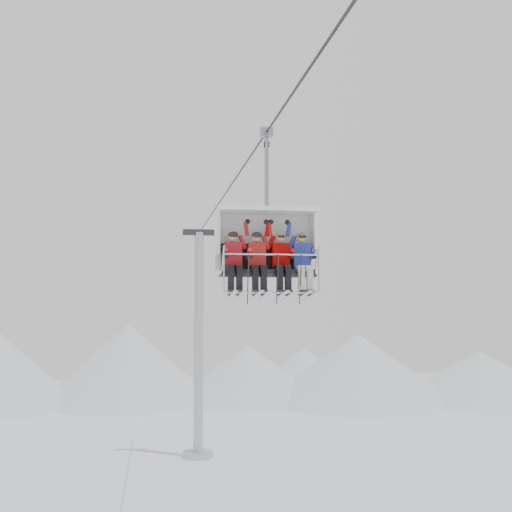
{
  "coord_description": "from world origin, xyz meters",
  "views": [
    {
      "loc": [
        -2.6,
        -16.51,
        9.33
      ],
      "look_at": [
        0.0,
        0.0,
        10.43
      ],
      "focal_mm": 45.0,
      "sensor_mm": 36.0,
      "label": 1
    }
  ],
  "objects": [
    {
      "name": "skier_far_left",
      "position": [
        -0.81,
        -1.81,
        10.21
      ],
      "size": [
        0.41,
        1.69,
        1.62
      ],
      "color": "red",
      "rests_on": "chairlift_carrier"
    },
    {
      "name": "lift_tower_right",
      "position": [
        0.0,
        22.0,
        5.78
      ],
      "size": [
        2.0,
        1.8,
        13.48
      ],
      "color": "#ABADB2",
      "rests_on": "ground"
    },
    {
      "name": "chairlift_carrier",
      "position": [
        0.0,
        -1.5,
        10.68
      ],
      "size": [
        2.38,
        1.17,
        3.98
      ],
      "color": "black",
      "rests_on": "haul_cable"
    },
    {
      "name": "ridgeline",
      "position": [
        -1.58,
        42.05,
        2.84
      ],
      "size": [
        72.0,
        21.0,
        7.0
      ],
      "color": "silver",
      "rests_on": "ground"
    },
    {
      "name": "skier_center_left",
      "position": [
        -0.25,
        -1.81,
        10.21
      ],
      "size": [
        0.41,
        1.69,
        1.62
      ],
      "color": "red",
      "rests_on": "chairlift_carrier"
    },
    {
      "name": "skier_far_right",
      "position": [
        0.82,
        -1.81,
        10.21
      ],
      "size": [
        0.41,
        1.69,
        1.62
      ],
      "color": "#25339F",
      "rests_on": "chairlift_carrier"
    },
    {
      "name": "skier_center_right",
      "position": [
        0.31,
        -1.81,
        10.21
      ],
      "size": [
        0.41,
        1.69,
        1.62
      ],
      "color": "#AD0301",
      "rests_on": "chairlift_carrier"
    },
    {
      "name": "haul_cable",
      "position": [
        0.0,
        0.0,
        13.3
      ],
      "size": [
        0.06,
        50.0,
        0.06
      ],
      "primitive_type": "cylinder",
      "rotation": [
        1.57,
        0.0,
        0.0
      ],
      "color": "#2D2D32",
      "rests_on": "lift_tower_left"
    }
  ]
}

